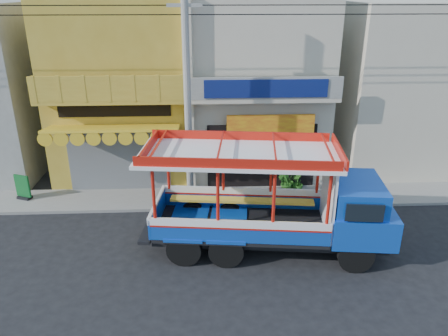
# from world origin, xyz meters

# --- Properties ---
(ground) EXTENTS (90.00, 90.00, 0.00)m
(ground) POSITION_xyz_m (0.00, 0.00, 0.00)
(ground) COLOR black
(ground) RESTS_ON ground
(sidewalk) EXTENTS (30.00, 2.00, 0.12)m
(sidewalk) POSITION_xyz_m (0.00, 4.00, 0.06)
(sidewalk) COLOR slate
(sidewalk) RESTS_ON ground
(shophouse_left) EXTENTS (6.00, 7.50, 8.24)m
(shophouse_left) POSITION_xyz_m (-4.00, 7.96, 4.11)
(shophouse_left) COLOR #B08C27
(shophouse_left) RESTS_ON ground
(shophouse_right) EXTENTS (6.00, 6.75, 8.24)m
(shophouse_right) POSITION_xyz_m (2.00, 7.96, 4.11)
(shophouse_right) COLOR #C0B49D
(shophouse_right) RESTS_ON ground
(party_pilaster) EXTENTS (0.35, 0.30, 8.00)m
(party_pilaster) POSITION_xyz_m (-1.00, 4.85, 4.00)
(party_pilaster) COLOR #C0B49D
(party_pilaster) RESTS_ON ground
(filler_building_right) EXTENTS (6.00, 6.00, 7.60)m
(filler_building_right) POSITION_xyz_m (9.00, 8.00, 3.80)
(filler_building_right) COLOR #C0B49D
(filler_building_right) RESTS_ON ground
(utility_pole) EXTENTS (28.00, 0.26, 9.00)m
(utility_pole) POSITION_xyz_m (-0.85, 3.30, 5.03)
(utility_pole) COLOR gray
(utility_pole) RESTS_ON ground
(songthaew_truck) EXTENTS (8.19, 3.46, 3.71)m
(songthaew_truck) POSITION_xyz_m (2.17, 0.10, 1.79)
(songthaew_truck) COLOR black
(songthaew_truck) RESTS_ON ground
(green_sign) EXTENTS (0.66, 0.50, 1.03)m
(green_sign) POSITION_xyz_m (-7.84, 4.19, 0.55)
(green_sign) COLOR black
(green_sign) RESTS_ON sidewalk
(potted_plant_a) EXTENTS (1.08, 1.08, 0.91)m
(potted_plant_a) POSITION_xyz_m (3.11, 4.51, 0.57)
(potted_plant_a) COLOR #235518
(potted_plant_a) RESTS_ON sidewalk
(potted_plant_b) EXTENTS (0.71, 0.66, 1.02)m
(potted_plant_b) POSITION_xyz_m (2.90, 4.13, 0.63)
(potted_plant_b) COLOR #235518
(potted_plant_b) RESTS_ON sidewalk
(potted_plant_c) EXTENTS (0.53, 0.53, 0.85)m
(potted_plant_c) POSITION_xyz_m (3.48, 4.28, 0.55)
(potted_plant_c) COLOR #235518
(potted_plant_c) RESTS_ON sidewalk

